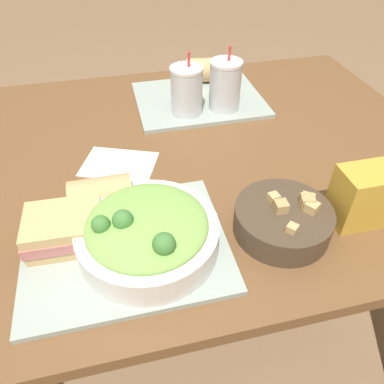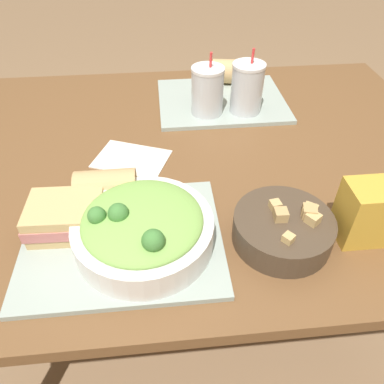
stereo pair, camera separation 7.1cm
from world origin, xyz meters
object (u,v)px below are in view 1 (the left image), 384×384
sandwich_near (65,229)px  chip_bag (373,195)px  napkin_folded (119,164)px  salad_bowl (148,232)px  baguette_near (103,195)px  drink_cup_dark (187,92)px  soup_bowl (283,219)px  baguette_far (206,70)px  drink_cup_red (225,87)px

sandwich_near → chip_bag: size_ratio=0.95×
chip_bag → sandwich_near: bearing=174.1°
sandwich_near → napkin_folded: sandwich_near is taller
salad_bowl → chip_bag: (0.45, -0.01, 0.01)m
salad_bowl → baguette_near: 0.15m
drink_cup_dark → soup_bowl: bearing=-80.3°
baguette_near → napkin_folded: bearing=-14.6°
napkin_folded → baguette_near: bearing=-104.4°
drink_cup_dark → napkin_folded: (-0.21, -0.19, -0.07)m
baguette_near → chip_bag: size_ratio=0.80×
baguette_near → baguette_far: size_ratio=0.93×
salad_bowl → napkin_folded: (-0.03, 0.29, -0.05)m
soup_bowl → baguette_far: 0.68m
napkin_folded → baguette_far: bearing=49.8°
drink_cup_dark → sandwich_near: bearing=-127.7°
drink_cup_dark → chip_bag: drink_cup_dark is taller
soup_bowl → drink_cup_red: drink_cup_red is taller
baguette_far → drink_cup_red: bearing=-169.2°
napkin_folded → chip_bag: bearing=-31.8°
sandwich_near → salad_bowl: bearing=-18.1°
salad_bowl → chip_bag: bearing=-1.4°
salad_bowl → baguette_near: bearing=120.3°
sandwich_near → chip_bag: 0.60m
chip_bag → soup_bowl: bearing=178.9°
baguette_near → drink_cup_dark: (0.26, 0.36, 0.03)m
soup_bowl → baguette_far: bearing=88.0°
sandwich_near → baguette_near: size_ratio=1.19×
baguette_near → drink_cup_dark: drink_cup_dark is taller
soup_bowl → drink_cup_dark: size_ratio=1.09×
drink_cup_red → napkin_folded: drink_cup_red is taller
salad_bowl → napkin_folded: size_ratio=1.25×
baguette_near → drink_cup_red: (0.37, 0.36, 0.03)m
sandwich_near → drink_cup_dark: 0.54m
baguette_far → salad_bowl: bearing=165.9°
sandwich_near → baguette_far: 0.75m
drink_cup_dark → drink_cup_red: 0.11m
drink_cup_red → baguette_near: bearing=-136.0°
baguette_near → chip_bag: (0.52, -0.14, 0.01)m
salad_bowl → drink_cup_dark: size_ratio=1.47×
salad_bowl → baguette_far: (0.29, 0.67, -0.00)m
sandwich_near → baguette_far: (0.44, 0.61, 0.01)m
salad_bowl → soup_bowl: 0.27m
chip_bag → napkin_folded: chip_bag is taller
baguette_far → napkin_folded: baguette_far is taller
soup_bowl → drink_cup_dark: drink_cup_dark is taller
drink_cup_red → baguette_far: bearing=91.6°
sandwich_near → chip_bag: (0.60, -0.06, 0.02)m
soup_bowl → salad_bowl: bearing=178.7°
drink_cup_dark → drink_cup_red: size_ratio=0.97×
soup_bowl → chip_bag: chip_bag is taller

